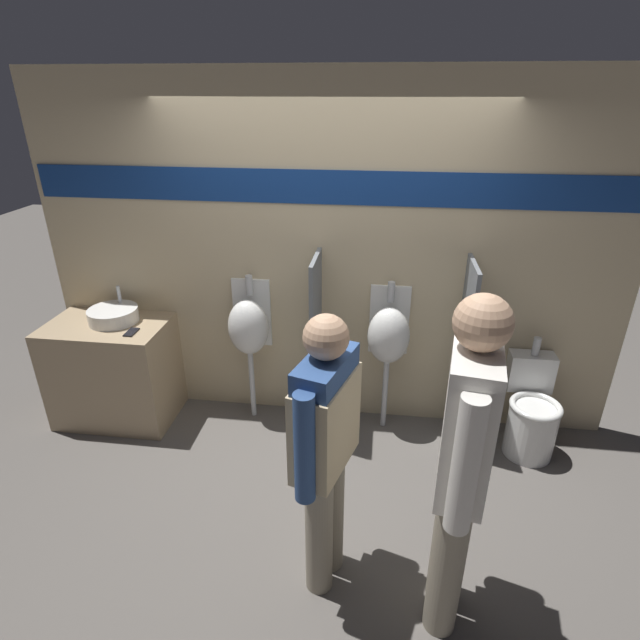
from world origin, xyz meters
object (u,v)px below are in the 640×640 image
(sink_basin, at_px, (113,315))
(urinal_far, at_px, (389,335))
(toilet, at_px, (531,415))
(person_in_vest, at_px, (325,440))
(urinal_near_counter, at_px, (249,327))
(person_with_lanyard, at_px, (462,461))
(cell_phone, at_px, (131,332))

(sink_basin, xyz_separation_m, urinal_far, (2.17, 0.10, -0.09))
(toilet, distance_m, person_in_vest, 2.03)
(urinal_far, bearing_deg, person_in_vest, -101.93)
(urinal_near_counter, bearing_deg, urinal_far, 0.00)
(urinal_near_counter, height_order, urinal_far, same)
(sink_basin, relative_size, person_with_lanyard, 0.21)
(person_in_vest, distance_m, person_with_lanyard, 0.66)
(urinal_far, xyz_separation_m, person_with_lanyard, (0.33, -1.60, 0.18))
(sink_basin, distance_m, toilet, 3.33)
(urinal_near_counter, height_order, person_with_lanyard, person_with_lanyard)
(person_in_vest, bearing_deg, urinal_near_counter, 44.93)
(person_in_vest, bearing_deg, toilet, -30.79)
(urinal_near_counter, bearing_deg, person_in_vest, -61.63)
(sink_basin, height_order, urinal_far, urinal_far)
(urinal_far, bearing_deg, toilet, -8.57)
(sink_basin, xyz_separation_m, cell_phone, (0.23, -0.18, -0.05))
(cell_phone, height_order, person_with_lanyard, person_with_lanyard)
(cell_phone, relative_size, toilet, 0.16)
(urinal_near_counter, height_order, toilet, urinal_near_counter)
(sink_basin, relative_size, cell_phone, 2.75)
(toilet, bearing_deg, cell_phone, -177.81)
(urinal_near_counter, distance_m, person_in_vest, 1.67)
(cell_phone, xyz_separation_m, person_with_lanyard, (2.27, -1.32, 0.14))
(sink_basin, distance_m, person_in_vest, 2.31)
(urinal_near_counter, bearing_deg, cell_phone, -161.41)
(sink_basin, relative_size, toilet, 0.44)
(cell_phone, height_order, urinal_far, urinal_far)
(sink_basin, bearing_deg, urinal_far, 2.69)
(urinal_far, distance_m, person_with_lanyard, 1.65)
(sink_basin, height_order, person_in_vest, person_in_vest)
(cell_phone, bearing_deg, urinal_near_counter, 18.59)
(cell_phone, bearing_deg, urinal_far, 8.27)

